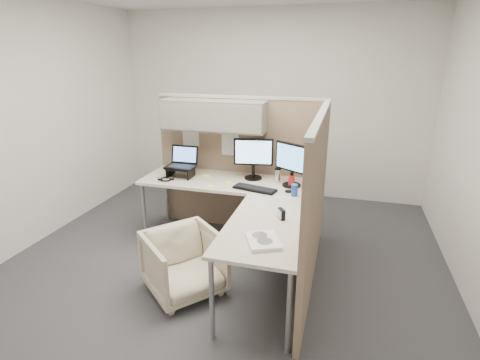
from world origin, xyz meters
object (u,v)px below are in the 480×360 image
(monitor_left, at_px, (253,155))
(keyboard, at_px, (255,189))
(desk, at_px, (239,199))
(office_chair, at_px, (184,260))

(monitor_left, bearing_deg, keyboard, -82.97)
(keyboard, bearing_deg, desk, -107.61)
(desk, relative_size, monitor_left, 4.29)
(keyboard, bearing_deg, office_chair, -103.28)
(office_chair, relative_size, monitor_left, 1.38)
(keyboard, bearing_deg, monitor_left, 119.94)
(monitor_left, bearing_deg, desk, -100.86)
(desk, height_order, office_chair, desk)
(office_chair, distance_m, keyboard, 1.07)
(office_chair, bearing_deg, monitor_left, 26.13)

